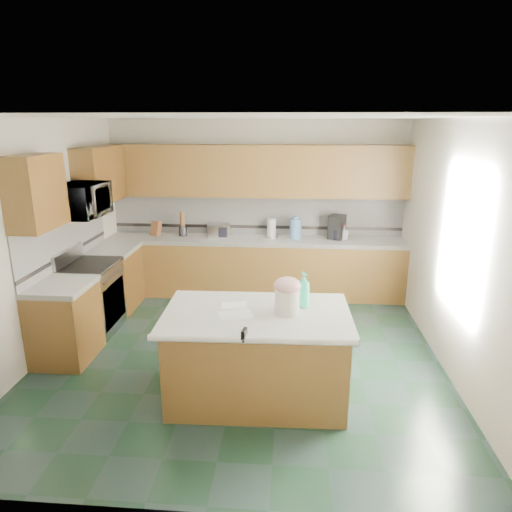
# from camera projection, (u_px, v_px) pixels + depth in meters

# --- Properties ---
(floor) EXTENTS (4.60, 4.60, 0.00)m
(floor) POSITION_uv_depth(u_px,v_px,m) (241.00, 354.00, 5.42)
(floor) COLOR black
(floor) RESTS_ON ground
(ceiling) EXTENTS (4.60, 4.60, 0.00)m
(ceiling) POSITION_uv_depth(u_px,v_px,m) (239.00, 117.00, 4.66)
(ceiling) COLOR white
(ceiling) RESTS_ON ground
(wall_back) EXTENTS (4.60, 0.04, 2.70)m
(wall_back) POSITION_uv_depth(u_px,v_px,m) (256.00, 207.00, 7.26)
(wall_back) COLOR white
(wall_back) RESTS_ON ground
(wall_front) EXTENTS (4.60, 0.04, 2.70)m
(wall_front) POSITION_uv_depth(u_px,v_px,m) (198.00, 341.00, 2.82)
(wall_front) COLOR white
(wall_front) RESTS_ON ground
(wall_left) EXTENTS (0.04, 4.60, 2.70)m
(wall_left) POSITION_uv_depth(u_px,v_px,m) (39.00, 241.00, 5.21)
(wall_left) COLOR white
(wall_left) RESTS_ON ground
(wall_right) EXTENTS (0.04, 4.60, 2.70)m
(wall_right) POSITION_uv_depth(u_px,v_px,m) (456.00, 249.00, 4.86)
(wall_right) COLOR white
(wall_right) RESTS_ON ground
(back_base_cab) EXTENTS (4.60, 0.60, 0.86)m
(back_base_cab) POSITION_uv_depth(u_px,v_px,m) (255.00, 268.00, 7.21)
(back_base_cab) COLOR #3C230B
(back_base_cab) RESTS_ON ground
(back_countertop) EXTENTS (4.60, 0.64, 0.06)m
(back_countertop) POSITION_uv_depth(u_px,v_px,m) (255.00, 240.00, 7.08)
(back_countertop) COLOR white
(back_countertop) RESTS_ON back_base_cab
(back_upper_cab) EXTENTS (4.60, 0.33, 0.78)m
(back_upper_cab) POSITION_uv_depth(u_px,v_px,m) (255.00, 171.00, 6.91)
(back_upper_cab) COLOR #3C230B
(back_upper_cab) RESTS_ON wall_back
(back_backsplash) EXTENTS (4.60, 0.02, 0.63)m
(back_backsplash) POSITION_uv_depth(u_px,v_px,m) (256.00, 215.00, 7.26)
(back_backsplash) COLOR silver
(back_backsplash) RESTS_ON back_countertop
(back_accent_band) EXTENTS (4.60, 0.01, 0.05)m
(back_accent_band) POSITION_uv_depth(u_px,v_px,m) (256.00, 227.00, 7.31)
(back_accent_band) COLOR black
(back_accent_band) RESTS_ON back_countertop
(left_base_cab_rear) EXTENTS (0.60, 0.82, 0.86)m
(left_base_cab_rear) POSITION_uv_depth(u_px,v_px,m) (115.00, 280.00, 6.68)
(left_base_cab_rear) COLOR #3C230B
(left_base_cab_rear) RESTS_ON ground
(left_counter_rear) EXTENTS (0.64, 0.82, 0.06)m
(left_counter_rear) POSITION_uv_depth(u_px,v_px,m) (112.00, 250.00, 6.55)
(left_counter_rear) COLOR white
(left_counter_rear) RESTS_ON left_base_cab_rear
(left_base_cab_front) EXTENTS (0.60, 0.72, 0.86)m
(left_base_cab_front) POSITION_uv_depth(u_px,v_px,m) (65.00, 324.00, 5.22)
(left_base_cab_front) COLOR #3C230B
(left_base_cab_front) RESTS_ON ground
(left_counter_front) EXTENTS (0.64, 0.72, 0.06)m
(left_counter_front) POSITION_uv_depth(u_px,v_px,m) (60.00, 286.00, 5.09)
(left_counter_front) COLOR white
(left_counter_front) RESTS_ON left_base_cab_front
(left_backsplash) EXTENTS (0.02, 2.30, 0.63)m
(left_backsplash) POSITION_uv_depth(u_px,v_px,m) (65.00, 239.00, 5.77)
(left_backsplash) COLOR silver
(left_backsplash) RESTS_ON wall_left
(left_accent_band) EXTENTS (0.01, 2.30, 0.05)m
(left_accent_band) POSITION_uv_depth(u_px,v_px,m) (68.00, 253.00, 5.82)
(left_accent_band) COLOR black
(left_accent_band) RESTS_ON wall_left
(left_upper_cab_rear) EXTENTS (0.33, 1.09, 0.78)m
(left_upper_cab_rear) POSITION_uv_depth(u_px,v_px,m) (100.00, 175.00, 6.39)
(left_upper_cab_rear) COLOR #3C230B
(left_upper_cab_rear) RESTS_ON wall_left
(left_upper_cab_front) EXTENTS (0.33, 0.72, 0.78)m
(left_upper_cab_front) POSITION_uv_depth(u_px,v_px,m) (36.00, 192.00, 4.80)
(left_upper_cab_front) COLOR #3C230B
(left_upper_cab_front) RESTS_ON wall_left
(range_body) EXTENTS (0.60, 0.76, 0.88)m
(range_body) POSITION_uv_depth(u_px,v_px,m) (92.00, 299.00, 5.92)
(range_body) COLOR #B7B7BC
(range_body) RESTS_ON ground
(range_oven_door) EXTENTS (0.02, 0.68, 0.55)m
(range_oven_door) POSITION_uv_depth(u_px,v_px,m) (114.00, 303.00, 5.91)
(range_oven_door) COLOR black
(range_oven_door) RESTS_ON range_body
(range_cooktop) EXTENTS (0.62, 0.78, 0.04)m
(range_cooktop) POSITION_uv_depth(u_px,v_px,m) (89.00, 266.00, 5.79)
(range_cooktop) COLOR black
(range_cooktop) RESTS_ON range_body
(range_handle) EXTENTS (0.02, 0.66, 0.02)m
(range_handle) POSITION_uv_depth(u_px,v_px,m) (114.00, 275.00, 5.80)
(range_handle) COLOR #B7B7BC
(range_handle) RESTS_ON range_body
(range_backguard) EXTENTS (0.06, 0.76, 0.18)m
(range_backguard) POSITION_uv_depth(u_px,v_px,m) (68.00, 256.00, 5.78)
(range_backguard) COLOR #B7B7BC
(range_backguard) RESTS_ON range_body
(microwave) EXTENTS (0.50, 0.73, 0.41)m
(microwave) POSITION_uv_depth(u_px,v_px,m) (81.00, 201.00, 5.56)
(microwave) COLOR #B7B7BC
(microwave) RESTS_ON wall_left
(island_base) EXTENTS (1.70, 1.00, 0.86)m
(island_base) POSITION_uv_depth(u_px,v_px,m) (257.00, 358.00, 4.47)
(island_base) COLOR #3C230B
(island_base) RESTS_ON ground
(island_top) EXTENTS (1.80, 1.10, 0.06)m
(island_top) POSITION_uv_depth(u_px,v_px,m) (257.00, 315.00, 4.34)
(island_top) COLOR white
(island_top) RESTS_ON island_base
(island_bullnose) EXTENTS (1.77, 0.11, 0.06)m
(island_bullnose) POSITION_uv_depth(u_px,v_px,m) (252.00, 340.00, 3.83)
(island_bullnose) COLOR white
(island_bullnose) RESTS_ON island_base
(treat_jar) EXTENTS (0.28, 0.28, 0.24)m
(treat_jar) POSITION_uv_depth(u_px,v_px,m) (287.00, 301.00, 4.26)
(treat_jar) COLOR white
(treat_jar) RESTS_ON island_top
(treat_jar_lid) EXTENTS (0.25, 0.25, 0.15)m
(treat_jar_lid) POSITION_uv_depth(u_px,v_px,m) (287.00, 285.00, 4.22)
(treat_jar_lid) COLOR #D99C9C
(treat_jar_lid) RESTS_ON treat_jar
(treat_jar_knob) EXTENTS (0.08, 0.03, 0.03)m
(treat_jar_knob) POSITION_uv_depth(u_px,v_px,m) (287.00, 280.00, 4.21)
(treat_jar_knob) COLOR tan
(treat_jar_knob) RESTS_ON treat_jar_lid
(treat_jar_knob_end_l) EXTENTS (0.04, 0.04, 0.04)m
(treat_jar_knob_end_l) POSITION_uv_depth(u_px,v_px,m) (283.00, 280.00, 4.21)
(treat_jar_knob_end_l) COLOR tan
(treat_jar_knob_end_l) RESTS_ON treat_jar_lid
(treat_jar_knob_end_r) EXTENTS (0.04, 0.04, 0.04)m
(treat_jar_knob_end_r) POSITION_uv_depth(u_px,v_px,m) (292.00, 280.00, 4.20)
(treat_jar_knob_end_r) COLOR tan
(treat_jar_knob_end_r) RESTS_ON treat_jar_lid
(soap_bottle_island) EXTENTS (0.18, 0.18, 0.35)m
(soap_bottle_island) POSITION_uv_depth(u_px,v_px,m) (303.00, 290.00, 4.41)
(soap_bottle_island) COLOR #27B18A
(soap_bottle_island) RESTS_ON island_top
(paper_sheet_a) EXTENTS (0.36, 0.31, 0.00)m
(paper_sheet_a) POSITION_uv_depth(u_px,v_px,m) (236.00, 315.00, 4.26)
(paper_sheet_a) COLOR white
(paper_sheet_a) RESTS_ON island_top
(paper_sheet_b) EXTENTS (0.27, 0.22, 0.00)m
(paper_sheet_b) POSITION_uv_depth(u_px,v_px,m) (234.00, 305.00, 4.48)
(paper_sheet_b) COLOR white
(paper_sheet_b) RESTS_ON island_top
(clamp_body) EXTENTS (0.05, 0.11, 0.09)m
(clamp_body) POSITION_uv_depth(u_px,v_px,m) (244.00, 334.00, 3.84)
(clamp_body) COLOR black
(clamp_body) RESTS_ON island_top
(clamp_handle) EXTENTS (0.02, 0.07, 0.02)m
(clamp_handle) POSITION_uv_depth(u_px,v_px,m) (243.00, 340.00, 3.79)
(clamp_handle) COLOR black
(clamp_handle) RESTS_ON island_top
(knife_block) EXTENTS (0.18, 0.21, 0.26)m
(knife_block) POSITION_uv_depth(u_px,v_px,m) (156.00, 228.00, 7.20)
(knife_block) COLOR #472814
(knife_block) RESTS_ON back_countertop
(utensil_crock) EXTENTS (0.13, 0.13, 0.16)m
(utensil_crock) POSITION_uv_depth(u_px,v_px,m) (183.00, 231.00, 7.21)
(utensil_crock) COLOR black
(utensil_crock) RESTS_ON back_countertop
(utensil_bundle) EXTENTS (0.07, 0.07, 0.23)m
(utensil_bundle) POSITION_uv_depth(u_px,v_px,m) (182.00, 219.00, 7.16)
(utensil_bundle) COLOR #472814
(utensil_bundle) RESTS_ON utensil_crock
(toaster_oven) EXTENTS (0.39, 0.31, 0.20)m
(toaster_oven) POSITION_uv_depth(u_px,v_px,m) (218.00, 231.00, 7.13)
(toaster_oven) COLOR #B7B7BC
(toaster_oven) RESTS_ON back_countertop
(toaster_oven_door) EXTENTS (0.30, 0.01, 0.16)m
(toaster_oven_door) POSITION_uv_depth(u_px,v_px,m) (217.00, 232.00, 7.03)
(toaster_oven_door) COLOR black
(toaster_oven_door) RESTS_ON toaster_oven
(paper_towel) EXTENTS (0.13, 0.13, 0.30)m
(paper_towel) POSITION_uv_depth(u_px,v_px,m) (271.00, 228.00, 7.11)
(paper_towel) COLOR white
(paper_towel) RESTS_ON back_countertop
(paper_towel_base) EXTENTS (0.20, 0.20, 0.01)m
(paper_towel_base) POSITION_uv_depth(u_px,v_px,m) (271.00, 237.00, 7.15)
(paper_towel_base) COLOR #B7B7BC
(paper_towel_base) RESTS_ON back_countertop
(water_jug) EXTENTS (0.18, 0.18, 0.30)m
(water_jug) POSITION_uv_depth(u_px,v_px,m) (296.00, 229.00, 7.04)
(water_jug) COLOR #6193CF
(water_jug) RESTS_ON back_countertop
(water_jug_neck) EXTENTS (0.09, 0.09, 0.04)m
(water_jug_neck) POSITION_uv_depth(u_px,v_px,m) (296.00, 217.00, 6.99)
(water_jug_neck) COLOR #6193CF
(water_jug_neck) RESTS_ON water_jug
(coffee_maker) EXTENTS (0.30, 0.31, 0.37)m
(coffee_maker) POSITION_uv_depth(u_px,v_px,m) (337.00, 227.00, 7.00)
(coffee_maker) COLOR black
(coffee_maker) RESTS_ON back_countertop
(coffee_carafe) EXTENTS (0.15, 0.15, 0.15)m
(coffee_carafe) POSITION_uv_depth(u_px,v_px,m) (337.00, 235.00, 6.98)
(coffee_carafe) COLOR black
(coffee_carafe) RESTS_ON back_countertop
(soap_bottle_back) EXTENTS (0.13, 0.13, 0.21)m
(soap_bottle_back) POSITION_uv_depth(u_px,v_px,m) (344.00, 233.00, 6.99)
(soap_bottle_back) COLOR white
(soap_bottle_back) RESTS_ON back_countertop
(soap_back_cap) EXTENTS (0.02, 0.02, 0.03)m
(soap_back_cap) POSITION_uv_depth(u_px,v_px,m) (344.00, 225.00, 6.95)
(soap_back_cap) COLOR red
(soap_back_cap) RESTS_ON soap_bottle_back
(window_light_proxy) EXTENTS (0.02, 1.40, 1.10)m
(window_light_proxy) POSITION_uv_depth(u_px,v_px,m) (461.00, 240.00, 4.63)
(window_light_proxy) COLOR white
(window_light_proxy) RESTS_ON wall_right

